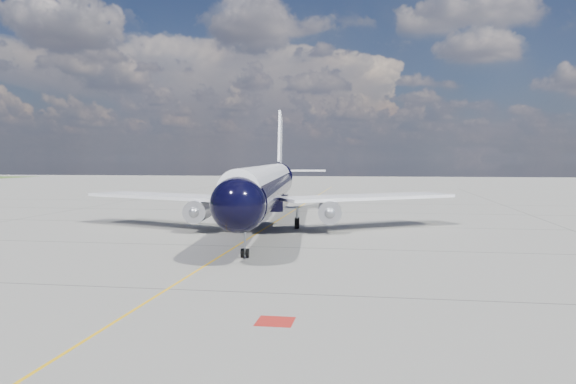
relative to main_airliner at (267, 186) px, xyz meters
name	(u,v)px	position (x,y,z in m)	size (l,w,h in m)	color
ground	(279,220)	(-0.11, 7.99, -4.22)	(320.00, 320.00, 0.00)	gray
taxiway_centerline	(271,225)	(-0.11, 2.99, -4.22)	(0.16, 160.00, 0.01)	#EBA90C
red_marking	(275,321)	(6.69, -32.01, -4.22)	(1.60, 1.60, 0.01)	maroon
main_airliner	(267,186)	(0.00, 0.00, 0.00)	(38.50, 47.10, 13.60)	black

